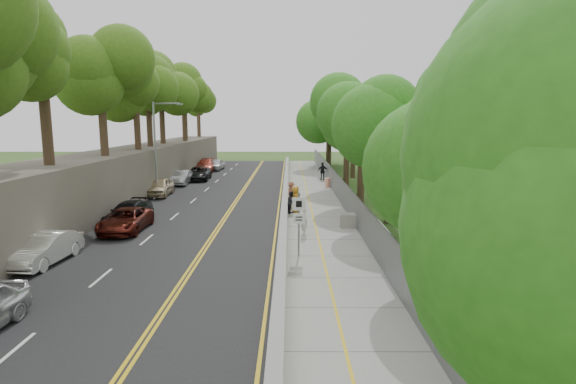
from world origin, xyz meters
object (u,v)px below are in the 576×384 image
Objects in this scene: car_1 at (45,249)px; person_far at (323,171)px; construction_barrel at (327,183)px; signpost at (299,217)px; car_2 at (126,220)px; painter_0 at (295,199)px; streetlight at (158,143)px; concrete_block at (350,220)px.

person_far is at bearing 67.43° from car_1.
construction_barrel is 5.17m from person_far.
person_far is at bearing 83.51° from signpost.
person_far reaches higher than car_1.
car_2 is (-13.30, -17.64, 0.22)m from construction_barrel.
construction_barrel is 0.47× the size of painter_0.
person_far is at bearing 91.11° from construction_barrel.
signpost is at bearing -26.76° from car_2.
streetlight is 1.91× the size of car_1.
signpost reaches higher than car_1.
person_far reaches higher than painter_0.
streetlight reaches higher than concrete_block.
car_1 is at bearing -90.04° from streetlight.
construction_barrel is at bearing 90.00° from concrete_block.
signpost is 0.74× the size of car_1.
person_far is (13.20, 22.79, 0.31)m from car_2.
streetlight reaches higher than construction_barrel.
streetlight is 6.58× the size of concrete_block.
concrete_block is at bearing 78.44° from person_far.
construction_barrel is at bearing 81.80° from signpost.
car_1 is (-0.01, -18.14, -3.91)m from streetlight.
car_2 reaches higher than construction_barrel.
painter_0 is at bearing 90.13° from signpost.
signpost is 7.00m from concrete_block.
construction_barrel is 0.45× the size of person_far.
person_far is (-0.10, 5.15, 0.53)m from construction_barrel.
concrete_block is 13.35m from car_2.
construction_barrel reaches higher than concrete_block.
signpost is 0.65× the size of car_2.
concrete_block is 0.65× the size of painter_0.
signpost is at bearing 9.98° from car_1.
streetlight is at bearing 94.38° from car_1.
signpost is 11.65m from car_1.
person_far reaches higher than construction_barrel.
car_1 is (-11.53, -1.12, -1.23)m from signpost.
signpost is 3.54× the size of construction_barrel.
streetlight reaches higher than signpost.
streetlight reaches higher than painter_0.
person_far is at bearing 36.06° from streetlight.
streetlight is at bearing 57.50° from painter_0.
signpost is at bearing 177.38° from painter_0.
concrete_block is at bearing -90.00° from construction_barrel.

